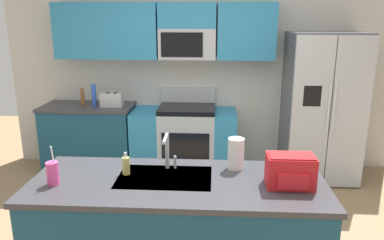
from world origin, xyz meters
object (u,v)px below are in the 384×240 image
at_px(sink_faucet, 167,149).
at_px(soap_dispenser, 126,165).
at_px(bottle_blue, 94,95).
at_px(pepper_mill, 82,97).
at_px(backpack, 290,170).
at_px(refrigerator, 322,108).
at_px(range_oven, 184,140).
at_px(drink_cup_pink, 53,173).
at_px(paper_towel_roll, 236,153).
at_px(toaster, 112,100).

xyz_separation_m(sink_faucet, soap_dispenser, (-0.30, -0.11, -0.10)).
distance_m(bottle_blue, sink_faucet, 2.36).
height_order(pepper_mill, backpack, backpack).
xyz_separation_m(refrigerator, soap_dispenser, (-1.99, -2.12, 0.04)).
bearing_deg(range_oven, pepper_mill, -179.89).
xyz_separation_m(refrigerator, drink_cup_pink, (-2.46, -2.32, 0.06)).
xyz_separation_m(range_oven, sink_faucet, (0.04, -2.09, 0.62)).
distance_m(soap_dispenser, paper_towel_roll, 0.83).
distance_m(toaster, drink_cup_pink, 2.35).
height_order(bottle_blue, drink_cup_pink, bottle_blue).
xyz_separation_m(toaster, pepper_mill, (-0.41, 0.05, 0.02)).
relative_size(refrigerator, sink_faucet, 6.56).
bearing_deg(refrigerator, bottle_blue, 179.75).
bearing_deg(range_oven, paper_towel_roll, -74.61).
distance_m(bottle_blue, drink_cup_pink, 2.38).
bearing_deg(pepper_mill, toaster, -7.03).
xyz_separation_m(sink_faucet, drink_cup_pink, (-0.76, -0.31, -0.08)).
distance_m(refrigerator, sink_faucet, 2.64).
distance_m(pepper_mill, sink_faucet, 2.50).
relative_size(toaster, bottle_blue, 0.97).
relative_size(range_oven, toaster, 4.86).
relative_size(bottle_blue, soap_dispenser, 1.70).
xyz_separation_m(refrigerator, paper_towel_roll, (-1.18, -1.96, 0.09)).
xyz_separation_m(drink_cup_pink, backpack, (1.63, 0.07, 0.03)).
bearing_deg(refrigerator, pepper_mill, 178.71).
distance_m(drink_cup_pink, paper_towel_roll, 1.33).
relative_size(bottle_blue, drink_cup_pink, 1.02).
bearing_deg(refrigerator, sink_faucet, -130.05).
bearing_deg(soap_dispenser, range_oven, 83.40).
relative_size(sink_faucet, paper_towel_roll, 1.17).
xyz_separation_m(toaster, bottle_blue, (-0.23, -0.01, 0.05)).
relative_size(range_oven, soap_dispenser, 8.00).
height_order(sink_faucet, paper_towel_roll, sink_faucet).
distance_m(pepper_mill, drink_cup_pink, 2.47).
relative_size(refrigerator, drink_cup_pink, 6.54).
height_order(bottle_blue, backpack, bottle_blue).
xyz_separation_m(sink_faucet, backpack, (0.87, -0.24, -0.05)).
relative_size(range_oven, backpack, 4.25).
height_order(refrigerator, backpack, refrigerator).
distance_m(refrigerator, toaster, 2.67).
bearing_deg(backpack, drink_cup_pink, -177.66).
height_order(toaster, pepper_mill, pepper_mill).
bearing_deg(soap_dispenser, refrigerator, 46.83).
height_order(refrigerator, sink_faucet, refrigerator).
bearing_deg(pepper_mill, backpack, -45.94).
bearing_deg(bottle_blue, backpack, -47.55).
bearing_deg(toaster, sink_faucet, -64.41).
bearing_deg(paper_towel_roll, soap_dispenser, -168.76).
relative_size(drink_cup_pink, soap_dispenser, 1.67).
xyz_separation_m(toaster, drink_cup_pink, (0.21, -2.34, -0.01)).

